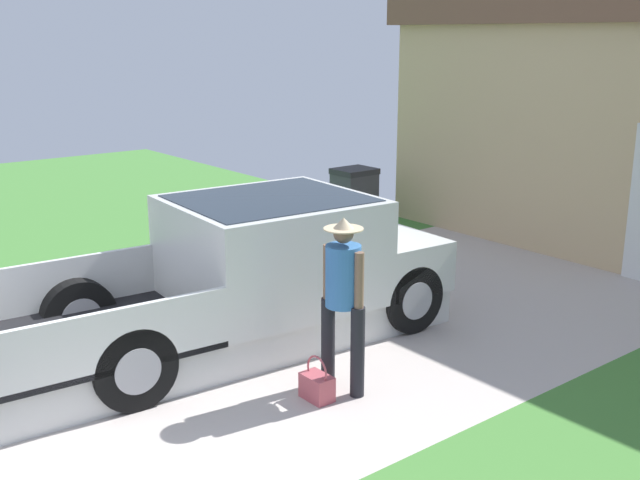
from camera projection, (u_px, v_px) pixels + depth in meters
name	position (u px, v px, depth m)	size (l,w,h in m)	color
pickup_truck	(256.00, 277.00, 8.49)	(2.26, 5.42, 1.60)	silver
person_with_hat	(343.00, 291.00, 7.15)	(0.51, 0.37, 1.72)	black
handbag	(317.00, 386.00, 7.18)	(0.32, 0.20, 0.44)	#B24C56
wheeled_trash_bin	(354.00, 194.00, 13.74)	(0.60, 0.72, 1.02)	#424247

